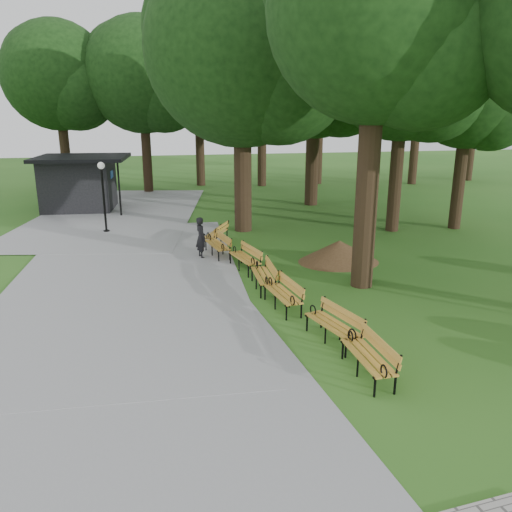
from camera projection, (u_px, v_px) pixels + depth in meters
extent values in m
plane|color=#285C1A|center=(254.00, 300.00, 15.20)|extent=(100.00, 100.00, 0.00)
cube|color=gray|center=(123.00, 276.00, 17.27)|extent=(12.00, 38.00, 0.06)
imported|color=black|center=(201.00, 238.00, 19.29)|extent=(0.53, 0.66, 1.59)
cylinder|color=black|center=(104.00, 201.00, 23.09)|extent=(0.10, 0.10, 2.97)
sphere|color=white|center=(101.00, 166.00, 22.65)|extent=(0.32, 0.32, 0.32)
cone|color=#47301C|center=(339.00, 251.00, 18.87)|extent=(2.54, 2.54, 0.83)
cylinder|color=black|center=(368.00, 169.00, 15.40)|extent=(0.70, 0.70, 7.48)
sphere|color=black|center=(378.00, 9.00, 14.16)|extent=(6.35, 6.35, 6.35)
cylinder|color=black|center=(397.00, 159.00, 22.94)|extent=(0.60, 0.60, 6.64)
sphere|color=black|center=(404.00, 66.00, 21.84)|extent=(6.35, 6.35, 6.35)
cylinder|color=black|center=(243.00, 151.00, 22.86)|extent=(0.80, 0.80, 7.31)
sphere|color=black|center=(242.00, 48.00, 21.64)|extent=(8.38, 8.38, 8.38)
cylinder|color=black|center=(313.00, 145.00, 29.31)|extent=(0.76, 0.76, 7.02)
sphere|color=black|center=(315.00, 68.00, 28.15)|extent=(7.69, 7.69, 7.69)
cylinder|color=black|center=(460.00, 168.00, 23.54)|extent=(0.56, 0.56, 5.74)
sphere|color=black|center=(469.00, 91.00, 22.58)|extent=(5.10, 5.10, 5.10)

